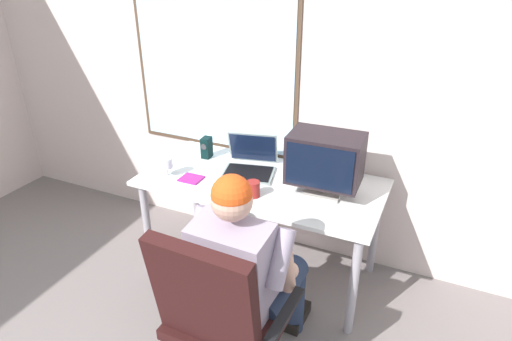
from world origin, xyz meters
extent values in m
cube|color=beige|center=(0.00, 2.46, 1.39)|extent=(5.61, 0.06, 2.77)
cube|color=#4C3828|center=(-0.65, 2.42, 1.31)|extent=(1.30, 0.01, 1.19)
cube|color=silver|center=(-0.65, 2.42, 1.31)|extent=(1.24, 0.02, 1.13)
cylinder|color=#98929B|center=(-0.83, 1.70, 0.35)|extent=(0.05, 0.05, 0.70)
cylinder|color=#98929B|center=(0.63, 1.70, 0.35)|extent=(0.05, 0.05, 0.70)
cylinder|color=#98929B|center=(-0.83, 2.33, 0.35)|extent=(0.05, 0.05, 0.70)
cylinder|color=#98929B|center=(0.63, 2.33, 0.35)|extent=(0.05, 0.05, 0.70)
cube|color=silver|center=(-0.10, 2.02, 0.71)|extent=(1.59, 0.77, 0.03)
cube|color=black|center=(0.14, 1.13, 0.45)|extent=(0.53, 0.53, 0.06)
cube|color=black|center=(0.13, 0.89, 0.76)|extent=(0.51, 0.16, 0.56)
cube|color=black|center=(0.43, 1.12, 0.58)|extent=(0.06, 0.37, 0.02)
cube|color=black|center=(-0.15, 1.14, 0.58)|extent=(0.06, 0.37, 0.02)
cylinder|color=#222D47|center=(0.31, 1.37, 0.48)|extent=(0.16, 0.44, 0.15)
cylinder|color=#222D47|center=(0.31, 1.59, 0.24)|extent=(0.12, 0.12, 0.48)
cube|color=black|center=(0.32, 1.65, 0.04)|extent=(0.11, 0.24, 0.08)
cylinder|color=#222D47|center=(-0.01, 1.38, 0.48)|extent=(0.16, 0.44, 0.15)
cylinder|color=#222D47|center=(-0.01, 1.60, 0.24)|extent=(0.12, 0.12, 0.48)
cube|color=black|center=(0.00, 1.66, 0.04)|extent=(0.11, 0.24, 0.08)
cube|color=gray|center=(0.14, 1.16, 0.73)|extent=(0.39, 0.28, 0.51)
sphere|color=tan|center=(0.14, 1.16, 1.10)|extent=(0.19, 0.19, 0.19)
sphere|color=#D94716|center=(0.14, 1.16, 1.13)|extent=(0.19, 0.19, 0.19)
cylinder|color=gray|center=(0.36, 1.20, 0.82)|extent=(0.10, 0.22, 0.29)
cylinder|color=tan|center=(0.36, 1.29, 0.68)|extent=(0.08, 0.14, 0.27)
sphere|color=tan|center=(0.37, 1.33, 0.66)|extent=(0.09, 0.09, 0.09)
cylinder|color=gray|center=(-0.08, 1.21, 0.82)|extent=(0.10, 0.21, 0.29)
cylinder|color=tan|center=(-0.07, 1.36, 0.77)|extent=(0.08, 0.12, 0.27)
sphere|color=tan|center=(-0.07, 1.45, 0.84)|extent=(0.09, 0.09, 0.09)
cube|color=beige|center=(0.32, 2.02, 0.74)|extent=(0.23, 0.19, 0.02)
cylinder|color=beige|center=(0.32, 2.02, 0.78)|extent=(0.04, 0.04, 0.08)
cube|color=black|center=(0.32, 2.02, 0.97)|extent=(0.45, 0.30, 0.30)
cube|color=black|center=(0.33, 1.88, 0.97)|extent=(0.40, 0.02, 0.26)
cube|color=gray|center=(-0.21, 2.06, 0.74)|extent=(0.39, 0.33, 0.02)
cube|color=black|center=(-0.21, 2.06, 0.75)|extent=(0.36, 0.29, 0.00)
cube|color=gray|center=(-0.25, 2.22, 0.86)|extent=(0.35, 0.17, 0.24)
cube|color=#0F1933|center=(-0.25, 2.21, 0.86)|extent=(0.33, 0.15, 0.21)
cylinder|color=silver|center=(-0.70, 1.82, 0.73)|extent=(0.07, 0.07, 0.00)
cylinder|color=silver|center=(-0.70, 1.82, 0.76)|extent=(0.01, 0.01, 0.06)
cylinder|color=silver|center=(-0.70, 1.82, 0.83)|extent=(0.08, 0.08, 0.07)
cylinder|color=maroon|center=(-0.70, 1.82, 0.80)|extent=(0.08, 0.08, 0.03)
cube|color=black|center=(-0.61, 2.19, 0.80)|extent=(0.07, 0.09, 0.15)
cylinder|color=#333338|center=(-0.61, 2.15, 0.83)|extent=(0.04, 0.01, 0.04)
cube|color=#981A77|center=(-0.53, 1.84, 0.73)|extent=(0.14, 0.13, 0.01)
cylinder|color=maroon|center=(-0.06, 1.81, 0.78)|extent=(0.08, 0.08, 0.10)
camera|label=1|loc=(0.94, -0.32, 2.09)|focal=30.93mm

